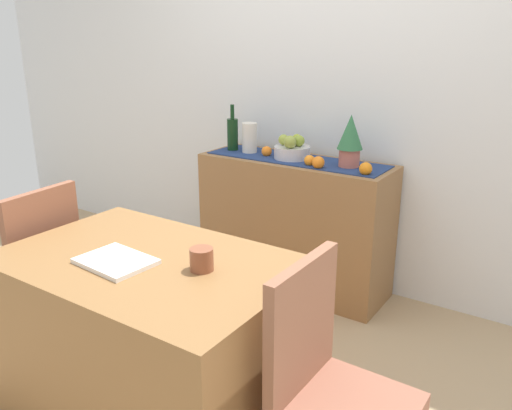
# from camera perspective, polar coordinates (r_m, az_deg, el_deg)

# --- Properties ---
(ground_plane) EXTENTS (6.40, 6.40, 0.02)m
(ground_plane) POSITION_cam_1_polar(r_m,az_deg,el_deg) (2.77, -3.44, -16.63)
(ground_plane) COLOR tan
(ground_plane) RESTS_ON ground
(room_wall_rear) EXTENTS (6.40, 0.06, 2.70)m
(room_wall_rear) POSITION_cam_1_polar(r_m,az_deg,el_deg) (3.30, 8.94, 14.13)
(room_wall_rear) COLOR silver
(room_wall_rear) RESTS_ON ground
(sideboard_console) EXTENTS (1.21, 0.42, 0.84)m
(sideboard_console) POSITION_cam_1_polar(r_m,az_deg,el_deg) (3.32, 4.22, -2.11)
(sideboard_console) COLOR olive
(sideboard_console) RESTS_ON ground
(table_runner) EXTENTS (1.14, 0.32, 0.01)m
(table_runner) POSITION_cam_1_polar(r_m,az_deg,el_deg) (3.20, 4.39, 5.04)
(table_runner) COLOR navy
(table_runner) RESTS_ON sideboard_console
(fruit_bowl) EXTENTS (0.22, 0.22, 0.07)m
(fruit_bowl) POSITION_cam_1_polar(r_m,az_deg,el_deg) (3.21, 3.98, 5.81)
(fruit_bowl) COLOR silver
(fruit_bowl) RESTS_ON table_runner
(apple_front) EXTENTS (0.08, 0.08, 0.08)m
(apple_front) POSITION_cam_1_polar(r_m,az_deg,el_deg) (3.13, 3.75, 6.94)
(apple_front) COLOR #8F9F41
(apple_front) RESTS_ON fruit_bowl
(apple_center) EXTENTS (0.07, 0.07, 0.07)m
(apple_center) POSITION_cam_1_polar(r_m,az_deg,el_deg) (3.23, 3.06, 7.19)
(apple_center) COLOR #95A43F
(apple_center) RESTS_ON fruit_bowl
(apple_upper) EXTENTS (0.07, 0.07, 0.07)m
(apple_upper) POSITION_cam_1_polar(r_m,az_deg,el_deg) (3.19, 4.76, 7.05)
(apple_upper) COLOR olive
(apple_upper) RESTS_ON fruit_bowl
(apple_right) EXTENTS (0.06, 0.06, 0.06)m
(apple_right) POSITION_cam_1_polar(r_m,az_deg,el_deg) (3.25, 4.53, 7.23)
(apple_right) COLOR #97A72C
(apple_right) RESTS_ON fruit_bowl
(wine_bottle) EXTENTS (0.07, 0.07, 0.30)m
(wine_bottle) POSITION_cam_1_polar(r_m,az_deg,el_deg) (3.43, -2.59, 7.85)
(wine_bottle) COLOR black
(wine_bottle) RESTS_ON sideboard_console
(ceramic_vase) EXTENTS (0.09, 0.09, 0.20)m
(ceramic_vase) POSITION_cam_1_polar(r_m,az_deg,el_deg) (3.36, -0.71, 7.37)
(ceramic_vase) COLOR silver
(ceramic_vase) RESTS_ON sideboard_console
(potted_plant) EXTENTS (0.15, 0.15, 0.31)m
(potted_plant) POSITION_cam_1_polar(r_m,az_deg,el_deg) (3.01, 10.33, 7.16)
(potted_plant) COLOR #BA6556
(potted_plant) RESTS_ON sideboard_console
(orange_loose_end) EXTENTS (0.07, 0.07, 0.07)m
(orange_loose_end) POSITION_cam_1_polar(r_m,az_deg,el_deg) (2.99, 6.87, 4.67)
(orange_loose_end) COLOR orange
(orange_loose_end) RESTS_ON sideboard_console
(orange_loose_near_bowl) EXTENTS (0.06, 0.06, 0.06)m
(orange_loose_near_bowl) POSITION_cam_1_polar(r_m,az_deg,el_deg) (3.05, 5.91, 4.90)
(orange_loose_near_bowl) COLOR orange
(orange_loose_near_bowl) RESTS_ON sideboard_console
(orange_loose_mid) EXTENTS (0.07, 0.07, 0.07)m
(orange_loose_mid) POSITION_cam_1_polar(r_m,az_deg,el_deg) (2.89, 11.98, 3.93)
(orange_loose_mid) COLOR orange
(orange_loose_mid) RESTS_ON sideboard_console
(orange_loose_far) EXTENTS (0.07, 0.07, 0.07)m
(orange_loose_far) POSITION_cam_1_polar(r_m,az_deg,el_deg) (3.28, 1.17, 5.92)
(orange_loose_far) COLOR orange
(orange_loose_far) RESTS_ON sideboard_console
(dining_table) EXTENTS (1.18, 0.77, 0.74)m
(dining_table) POSITION_cam_1_polar(r_m,az_deg,el_deg) (2.25, -11.30, -14.48)
(dining_table) COLOR olive
(dining_table) RESTS_ON ground
(open_book) EXTENTS (0.30, 0.23, 0.02)m
(open_book) POSITION_cam_1_polar(r_m,az_deg,el_deg) (2.06, -15.17, -6.00)
(open_book) COLOR white
(open_book) RESTS_ON dining_table
(coffee_cup) EXTENTS (0.09, 0.09, 0.09)m
(coffee_cup) POSITION_cam_1_polar(r_m,az_deg,el_deg) (1.93, -6.00, -5.96)
(coffee_cup) COLOR brown
(coffee_cup) RESTS_ON dining_table
(chair_near_window) EXTENTS (0.43, 0.43, 0.90)m
(chair_near_window) POSITION_cam_1_polar(r_m,az_deg,el_deg) (2.90, -23.44, -10.20)
(chair_near_window) COLOR #8E5E40
(chair_near_window) RESTS_ON ground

